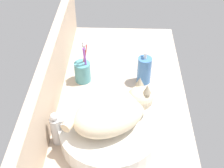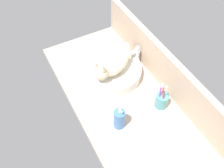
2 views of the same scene
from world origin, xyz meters
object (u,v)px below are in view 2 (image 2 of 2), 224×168
object	(u,v)px
sink_basin	(112,71)
toothbrush_cup	(162,100)
cat	(111,62)
faucet	(135,55)
soap_dispenser	(119,119)

from	to	relation	value
sink_basin	toothbrush_cup	xyz separation A→B (cm)	(31.89, 12.49, 1.46)
cat	faucet	distance (cm)	18.67
sink_basin	faucet	world-z (taller)	faucet
faucet	toothbrush_cup	bearing A→B (deg)	-6.99
sink_basin	toothbrush_cup	world-z (taller)	toothbrush_cup
toothbrush_cup	soap_dispenser	bearing A→B (deg)	-89.86
cat	toothbrush_cup	distance (cm)	34.82
faucet	soap_dispenser	xyz separation A→B (cm)	(33.76, -29.85, -1.26)
cat	soap_dispenser	xyz separation A→B (cm)	(31.18, -12.10, -6.44)
faucet	sink_basin	bearing A→B (deg)	-83.81
sink_basin	soap_dispenser	bearing A→B (deg)	-22.49
soap_dispenser	toothbrush_cup	bearing A→B (deg)	90.14
sink_basin	toothbrush_cup	size ratio (longest dim) A/B	1.82
cat	faucet	size ratio (longest dim) A/B	2.22
faucet	soap_dispenser	world-z (taller)	soap_dispenser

